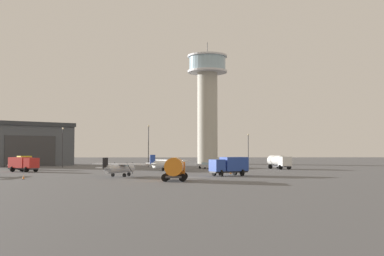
# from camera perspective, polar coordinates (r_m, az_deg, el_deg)

# --- Properties ---
(ground_plane) EXTENTS (400.00, 400.00, 0.00)m
(ground_plane) POSITION_cam_1_polar(r_m,az_deg,el_deg) (67.77, -0.75, -6.05)
(ground_plane) COLOR #545456
(control_tower) EXTENTS (11.81, 11.81, 36.35)m
(control_tower) POSITION_cam_1_polar(r_m,az_deg,el_deg) (141.34, 1.88, 3.80)
(control_tower) COLOR #B2AD9E
(control_tower) RESTS_ON ground_plane
(hangar) EXTENTS (30.13, 29.07, 11.11)m
(hangar) POSITION_cam_1_polar(r_m,az_deg,el_deg) (132.39, -20.17, -1.84)
(hangar) COLOR #4C5159
(hangar) RESTS_ON ground_plane
(airplane_white) EXTENTS (8.23, 9.19, 3.11)m
(airplane_white) POSITION_cam_1_polar(r_m,az_deg,el_deg) (91.07, -3.01, -4.28)
(airplane_white) COLOR white
(airplane_white) RESTS_ON ground_plane
(airplane_silver) EXTENTS (9.13, 7.35, 2.90)m
(airplane_silver) POSITION_cam_1_polar(r_m,az_deg,el_deg) (71.39, -8.79, -4.76)
(airplane_silver) COLOR #B7BABF
(airplane_silver) RESTS_ON ground_plane
(truck_flatbed_yellow) EXTENTS (6.39, 6.97, 2.82)m
(truck_flatbed_yellow) POSITION_cam_1_polar(r_m,az_deg,el_deg) (103.30, -19.84, -3.99)
(truck_flatbed_yellow) COLOR #38383D
(truck_flatbed_yellow) RESTS_ON ground_plane
(truck_box_red) EXTENTS (6.18, 5.12, 2.68)m
(truck_box_red) POSITION_cam_1_polar(r_m,az_deg,el_deg) (92.37, -19.66, -4.04)
(truck_box_red) COLOR #38383D
(truck_box_red) RESTS_ON ground_plane
(truck_fuel_tanker_orange) EXTENTS (3.44, 6.07, 3.04)m
(truck_fuel_tanker_orange) POSITION_cam_1_polar(r_m,az_deg,el_deg) (61.30, -2.09, -4.84)
(truck_fuel_tanker_orange) COLOR #38383D
(truck_fuel_tanker_orange) RESTS_ON ground_plane
(truck_fuel_tanker_white) EXTENTS (4.30, 6.73, 2.88)m
(truck_fuel_tanker_white) POSITION_cam_1_polar(r_m,az_deg,el_deg) (101.63, 10.44, -3.97)
(truck_fuel_tanker_white) COLOR #38383D
(truck_fuel_tanker_white) RESTS_ON ground_plane
(truck_box_blue) EXTENTS (6.32, 4.73, 2.89)m
(truck_box_blue) POSITION_cam_1_polar(r_m,az_deg,el_deg) (73.69, 4.55, -4.51)
(truck_box_blue) COLOR #38383D
(truck_box_blue) RESTS_ON ground_plane
(car_silver) EXTENTS (4.37, 4.17, 1.37)m
(car_silver) POSITION_cam_1_polar(r_m,az_deg,el_deg) (102.03, 1.92, -4.51)
(car_silver) COLOR #B7BABF
(car_silver) RESTS_ON ground_plane
(light_post_west) EXTENTS (0.44, 0.44, 8.05)m
(light_post_west) POSITION_cam_1_polar(r_m,az_deg,el_deg) (117.62, 6.80, -2.26)
(light_post_west) COLOR #38383D
(light_post_west) RESTS_ON ground_plane
(light_post_north) EXTENTS (0.44, 0.44, 9.16)m
(light_post_north) POSITION_cam_1_polar(r_m,az_deg,el_deg) (111.91, -15.34, -1.86)
(light_post_north) COLOR #38383D
(light_post_north) RESTS_ON ground_plane
(light_post_centre) EXTENTS (0.44, 0.44, 10.04)m
(light_post_centre) POSITION_cam_1_polar(r_m,az_deg,el_deg) (113.69, -5.27, -1.73)
(light_post_centre) COLOR #38383D
(light_post_centre) RESTS_ON ground_plane
(traffic_cone_near_left) EXTENTS (0.36, 0.36, 0.69)m
(traffic_cone_near_left) POSITION_cam_1_polar(r_m,az_deg,el_deg) (79.99, 4.68, -5.29)
(traffic_cone_near_left) COLOR black
(traffic_cone_near_left) RESTS_ON ground_plane
(traffic_cone_near_right) EXTENTS (0.36, 0.36, 0.58)m
(traffic_cone_near_right) POSITION_cam_1_polar(r_m,az_deg,el_deg) (68.91, -19.66, -5.60)
(traffic_cone_near_right) COLOR black
(traffic_cone_near_right) RESTS_ON ground_plane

